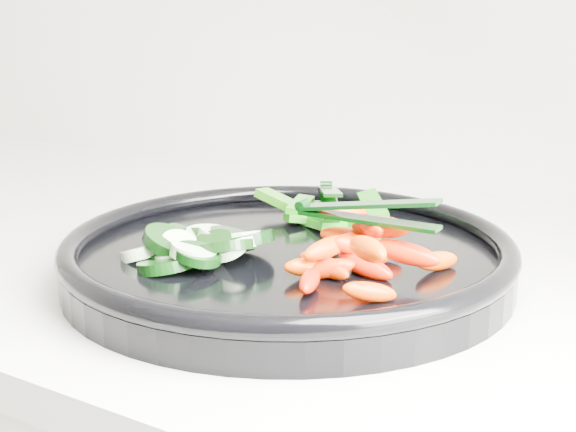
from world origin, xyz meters
The scene contains 6 objects.
veggie_tray centered at (0.34, 1.63, 0.95)m, with size 0.47×0.47×0.04m.
cucumber_pile centered at (0.29, 1.58, 0.96)m, with size 0.12×0.13×0.04m.
carrot_pile centered at (0.42, 1.61, 0.97)m, with size 0.12×0.14×0.05m.
pepper_pile centered at (0.32, 1.73, 0.96)m, with size 0.13×0.10×0.04m.
tong_carrot centered at (0.42, 1.61, 1.00)m, with size 0.11×0.02×0.02m.
tong_pepper centered at (0.33, 1.73, 0.98)m, with size 0.07×0.10×0.02m.
Camera 1 is at (0.68, 1.10, 1.16)m, focal length 50.00 mm.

